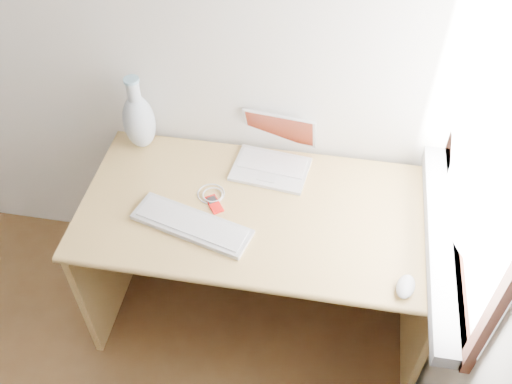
% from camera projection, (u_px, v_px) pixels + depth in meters
% --- Properties ---
extents(back_wall, '(3.50, 0.04, 2.60)m').
position_uv_depth(back_wall, '(7.00, 1.00, 2.14)').
color(back_wall, white).
rests_on(back_wall, floor).
extents(window, '(0.11, 0.99, 1.10)m').
position_uv_depth(window, '(490.00, 134.00, 1.65)').
color(window, white).
rests_on(window, right_wall).
extents(desk, '(1.38, 0.69, 0.73)m').
position_uv_depth(desk, '(263.00, 228.00, 2.39)').
color(desk, tan).
rests_on(desk, floor).
extents(laptop, '(0.32, 0.28, 0.20)m').
position_uv_depth(laptop, '(272.00, 155.00, 2.32)').
color(laptop, white).
rests_on(laptop, desk).
extents(external_keyboard, '(0.48, 0.25, 0.02)m').
position_uv_depth(external_keyboard, '(192.00, 224.00, 2.11)').
color(external_keyboard, silver).
rests_on(external_keyboard, desk).
extents(mouse, '(0.09, 0.12, 0.04)m').
position_uv_depth(mouse, '(406.00, 287.00, 1.92)').
color(mouse, white).
rests_on(mouse, desk).
extents(ipod, '(0.09, 0.10, 0.01)m').
position_uv_depth(ipod, '(214.00, 204.00, 2.19)').
color(ipod, red).
rests_on(ipod, desk).
extents(cable_coil, '(0.14, 0.14, 0.01)m').
position_uv_depth(cable_coil, '(211.00, 194.00, 2.23)').
color(cable_coil, silver).
rests_on(cable_coil, desk).
extents(remote, '(0.06, 0.08, 0.01)m').
position_uv_depth(remote, '(150.00, 216.00, 2.15)').
color(remote, silver).
rests_on(remote, desk).
extents(vase, '(0.13, 0.13, 0.34)m').
position_uv_depth(vase, '(139.00, 120.00, 2.33)').
color(vase, silver).
rests_on(vase, desk).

